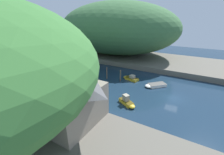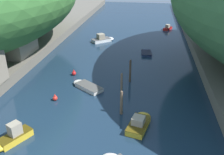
{
  "view_description": "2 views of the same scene",
  "coord_description": "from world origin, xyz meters",
  "px_view_note": "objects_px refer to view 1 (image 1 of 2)",
  "views": [
    {
      "loc": [
        -30.21,
        -2.75,
        15.77
      ],
      "look_at": [
        0.61,
        15.08,
        1.39
      ],
      "focal_mm": 24.0,
      "sensor_mm": 36.0,
      "label": 1
    },
    {
      "loc": [
        5.24,
        -10.05,
        15.91
      ],
      "look_at": [
        0.78,
        18.53,
        2.17
      ],
      "focal_mm": 40.0,
      "sensor_mm": 36.0,
      "label": 2
    }
  ],
  "objects_px": {
    "boat_mid_channel": "(130,78)",
    "boat_moored_right": "(45,56)",
    "boat_near_quay": "(33,70)",
    "waterfront_building": "(64,94)",
    "boathouse_shed": "(17,85)",
    "boat_far_right_bank": "(91,83)",
    "person_by_boathouse": "(73,106)",
    "boat_small_dinghy": "(155,85)",
    "boat_yellow_tender": "(69,66)",
    "channel_buoy_far": "(96,91)",
    "channel_buoy_near": "(72,84)",
    "person_on_quay": "(90,105)",
    "boat_open_rowboat": "(127,102)"
  },
  "relations": [
    {
      "from": "boat_mid_channel",
      "to": "boat_moored_right",
      "type": "relative_size",
      "value": 1.2
    },
    {
      "from": "boat_near_quay",
      "to": "waterfront_building",
      "type": "bearing_deg",
      "value": -64.81
    },
    {
      "from": "boat_moored_right",
      "to": "boathouse_shed",
      "type": "bearing_deg",
      "value": -107.47
    },
    {
      "from": "boat_far_right_bank",
      "to": "boat_near_quay",
      "type": "xyz_separation_m",
      "value": [
        -1.65,
        21.26,
        0.26
      ]
    },
    {
      "from": "boat_far_right_bank",
      "to": "person_by_boathouse",
      "type": "distance_m",
      "value": 14.25
    },
    {
      "from": "boat_near_quay",
      "to": "boat_small_dinghy",
      "type": "bearing_deg",
      "value": -27.2
    },
    {
      "from": "boat_yellow_tender",
      "to": "waterfront_building",
      "type": "bearing_deg",
      "value": -141.03
    },
    {
      "from": "boathouse_shed",
      "to": "channel_buoy_far",
      "type": "bearing_deg",
      "value": -45.42
    },
    {
      "from": "boat_moored_right",
      "to": "channel_buoy_near",
      "type": "height_order",
      "value": "boat_moored_right"
    },
    {
      "from": "channel_buoy_far",
      "to": "person_on_quay",
      "type": "relative_size",
      "value": 0.54
    },
    {
      "from": "boat_near_quay",
      "to": "boat_far_right_bank",
      "type": "bearing_deg",
      "value": -35.81
    },
    {
      "from": "person_by_boathouse",
      "to": "boat_open_rowboat",
      "type": "bearing_deg",
      "value": -117.14
    },
    {
      "from": "boathouse_shed",
      "to": "channel_buoy_near",
      "type": "relative_size",
      "value": 7.19
    },
    {
      "from": "channel_buoy_near",
      "to": "person_by_boathouse",
      "type": "distance_m",
      "value": 14.1
    },
    {
      "from": "boat_mid_channel",
      "to": "boat_yellow_tender",
      "type": "bearing_deg",
      "value": 103.3
    },
    {
      "from": "boat_far_right_bank",
      "to": "boat_yellow_tender",
      "type": "bearing_deg",
      "value": 8.55
    },
    {
      "from": "boat_small_dinghy",
      "to": "channel_buoy_near",
      "type": "height_order",
      "value": "channel_buoy_near"
    },
    {
      "from": "boat_yellow_tender",
      "to": "boat_small_dinghy",
      "type": "bearing_deg",
      "value": -97.53
    },
    {
      "from": "waterfront_building",
      "to": "boat_far_right_bank",
      "type": "bearing_deg",
      "value": 24.71
    },
    {
      "from": "person_on_quay",
      "to": "person_by_boathouse",
      "type": "bearing_deg",
      "value": 29.35
    },
    {
      "from": "boat_near_quay",
      "to": "person_by_boathouse",
      "type": "bearing_deg",
      "value": -61.77
    },
    {
      "from": "boat_mid_channel",
      "to": "boat_open_rowboat",
      "type": "distance_m",
      "value": 12.73
    },
    {
      "from": "boat_small_dinghy",
      "to": "channel_buoy_far",
      "type": "xyz_separation_m",
      "value": [
        -9.6,
        10.57,
        0.02
      ]
    },
    {
      "from": "boat_small_dinghy",
      "to": "boat_mid_channel",
      "type": "bearing_deg",
      "value": 35.24
    },
    {
      "from": "boat_far_right_bank",
      "to": "channel_buoy_far",
      "type": "height_order",
      "value": "channel_buoy_far"
    },
    {
      "from": "waterfront_building",
      "to": "boathouse_shed",
      "type": "xyz_separation_m",
      "value": [
        0.64,
        13.63,
        -1.89
      ]
    },
    {
      "from": "boat_yellow_tender",
      "to": "boat_near_quay",
      "type": "bearing_deg",
      "value": 140.84
    },
    {
      "from": "boat_yellow_tender",
      "to": "boat_far_right_bank",
      "type": "bearing_deg",
      "value": -122.56
    },
    {
      "from": "boat_yellow_tender",
      "to": "channel_buoy_far",
      "type": "height_order",
      "value": "channel_buoy_far"
    },
    {
      "from": "boat_mid_channel",
      "to": "boat_near_quay",
      "type": "xyz_separation_m",
      "value": [
        -9.35,
        28.89,
        0.07
      ]
    },
    {
      "from": "boat_near_quay",
      "to": "boat_mid_channel",
      "type": "bearing_deg",
      "value": -22.31
    },
    {
      "from": "boat_mid_channel",
      "to": "boat_open_rowboat",
      "type": "bearing_deg",
      "value": -145.95
    },
    {
      "from": "boat_open_rowboat",
      "to": "boat_near_quay",
      "type": "xyz_separation_m",
      "value": [
        2.55,
        33.4,
        -0.05
      ]
    },
    {
      "from": "boat_small_dinghy",
      "to": "boat_mid_channel",
      "type": "distance_m",
      "value": 6.97
    },
    {
      "from": "waterfront_building",
      "to": "boat_yellow_tender",
      "type": "relative_size",
      "value": 2.64
    },
    {
      "from": "boat_moored_right",
      "to": "channel_buoy_far",
      "type": "distance_m",
      "value": 40.79
    },
    {
      "from": "waterfront_building",
      "to": "boat_near_quay",
      "type": "xyz_separation_m",
      "value": [
        12.75,
        27.89,
        -5.04
      ]
    },
    {
      "from": "boat_yellow_tender",
      "to": "person_by_boathouse",
      "type": "xyz_separation_m",
      "value": [
        -20.23,
        -21.4,
        2.34
      ]
    },
    {
      "from": "channel_buoy_near",
      "to": "person_by_boathouse",
      "type": "xyz_separation_m",
      "value": [
        -9.72,
        -9.98,
        2.17
      ]
    },
    {
      "from": "boat_moored_right",
      "to": "channel_buoy_far",
      "type": "relative_size",
      "value": 4.23
    },
    {
      "from": "waterfront_building",
      "to": "channel_buoy_near",
      "type": "distance_m",
      "value": 16.31
    },
    {
      "from": "boat_mid_channel",
      "to": "person_by_boathouse",
      "type": "bearing_deg",
      "value": -170.31
    },
    {
      "from": "boat_near_quay",
      "to": "boat_open_rowboat",
      "type": "bearing_deg",
      "value": -44.61
    },
    {
      "from": "waterfront_building",
      "to": "boat_open_rowboat",
      "type": "distance_m",
      "value": 12.62
    },
    {
      "from": "boat_small_dinghy",
      "to": "channel_buoy_near",
      "type": "bearing_deg",
      "value": 71.58
    },
    {
      "from": "boat_mid_channel",
      "to": "boat_yellow_tender",
      "type": "distance_m",
      "value": 22.67
    },
    {
      "from": "boat_far_right_bank",
      "to": "boat_near_quay",
      "type": "distance_m",
      "value": 21.33
    },
    {
      "from": "boat_far_right_bank",
      "to": "channel_buoy_near",
      "type": "height_order",
      "value": "channel_buoy_near"
    },
    {
      "from": "boat_near_quay",
      "to": "person_on_quay",
      "type": "bearing_deg",
      "value": -57.76
    },
    {
      "from": "boathouse_shed",
      "to": "person_by_boathouse",
      "type": "distance_m",
      "value": 13.46
    }
  ]
}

